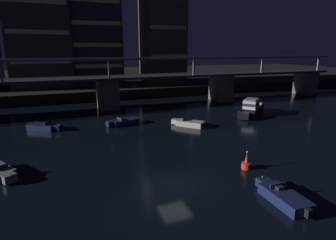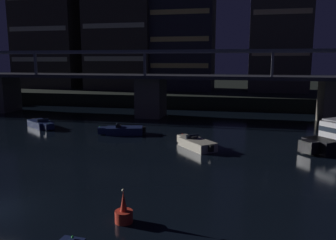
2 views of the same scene
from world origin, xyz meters
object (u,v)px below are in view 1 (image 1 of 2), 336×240
tower_central (95,34)px  speedboat_mid_left (124,122)px  cabin_cruiser_near_left (251,109)px  speedboat_near_right (283,197)px  tower_west_tall (38,19)px  tower_east_tall (162,14)px  speedboat_mid_right (189,123)px  channel_buoy (246,164)px  river_bridge (107,87)px  speedboat_near_center (44,127)px

tower_central → speedboat_mid_left: (-0.72, -32.68, -14.06)m
cabin_cruiser_near_left → speedboat_near_right: cabin_cruiser_near_left is taller
tower_west_tall → tower_east_tall: 30.51m
tower_east_tall → cabin_cruiser_near_left: bearing=-85.0°
tower_central → speedboat_mid_left: bearing=-91.3°
tower_central → cabin_cruiser_near_left: (21.06, -34.20, -13.42)m
cabin_cruiser_near_left → speedboat_near_right: size_ratio=1.60×
tower_west_tall → speedboat_mid_left: size_ratio=6.03×
speedboat_mid_right → tower_central: bearing=102.2°
tower_east_tall → cabin_cruiser_near_left: size_ratio=4.28×
tower_west_tall → channel_buoy: bearing=-70.5°
river_bridge → speedboat_mid_left: bearing=-89.2°
speedboat_near_center → speedboat_mid_right: bearing=-16.0°
tower_central → speedboat_mid_left: 35.59m
speedboat_near_center → channel_buoy: (18.22, -21.07, 0.06)m
tower_central → tower_east_tall: tower_east_tall is taller
tower_west_tall → cabin_cruiser_near_left: (33.50, -35.56, -16.62)m
speedboat_near_center → channel_buoy: 27.86m
tower_east_tall → speedboat_mid_right: size_ratio=7.90×
speedboat_near_right → speedboat_mid_right: size_ratio=1.15×
speedboat_mid_left → speedboat_mid_right: same height
cabin_cruiser_near_left → channel_buoy: 23.20m
speedboat_near_right → channel_buoy: bearing=79.2°
tower_central → channel_buoy: size_ratio=14.12×
tower_central → channel_buoy: tower_central is taller
cabin_cruiser_near_left → speedboat_near_center: (-32.69, 2.94, -0.64)m
river_bridge → cabin_cruiser_near_left: river_bridge is taller
tower_west_tall → speedboat_mid_right: bearing=-61.9°
tower_east_tall → speedboat_mid_left: size_ratio=6.91×
river_bridge → speedboat_mid_right: (8.90, -16.51, -3.77)m
speedboat_mid_right → river_bridge: bearing=118.3°
speedboat_mid_left → channel_buoy: 20.97m
cabin_cruiser_near_left → tower_west_tall: bearing=133.3°
tower_central → speedboat_near_right: (5.49, -58.13, -14.06)m
speedboat_mid_left → cabin_cruiser_near_left: bearing=-4.0°
river_bridge → speedboat_near_right: (6.39, -37.77, -3.77)m
speedboat_mid_right → channel_buoy: 15.52m
tower_central → cabin_cruiser_near_left: size_ratio=2.97×
speedboat_near_right → speedboat_mid_right: 21.41m
tower_east_tall → channel_buoy: tower_east_tall is taller
tower_west_tall → tower_east_tall: size_ratio=0.87×
cabin_cruiser_near_left → channel_buoy: (-14.47, -18.13, -0.57)m
tower_east_tall → speedboat_near_right: bearing=-101.9°
tower_central → channel_buoy: 54.57m
tower_west_tall → speedboat_near_center: (0.81, -32.62, -17.26)m
speedboat_near_right → speedboat_mid_right: bearing=83.3°
tower_central → speedboat_near_center: size_ratio=5.27×
river_bridge → speedboat_near_right: river_bridge is taller
river_bridge → cabin_cruiser_near_left: bearing=-32.2°
speedboat_near_center → channel_buoy: bearing=-49.2°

